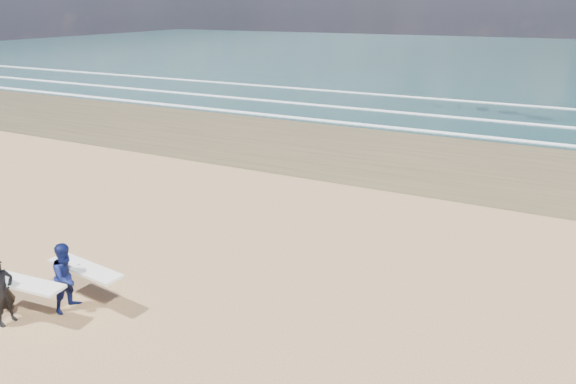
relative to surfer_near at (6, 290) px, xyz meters
The scene contains 2 objects.
surfer_near is the anchor object (origin of this frame).
surfer_far 1.35m from the surfer_near, 53.09° to the left, with size 2.24×1.15×1.70m.
Camera 1 is at (9.88, -6.69, 6.91)m, focal length 32.00 mm.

